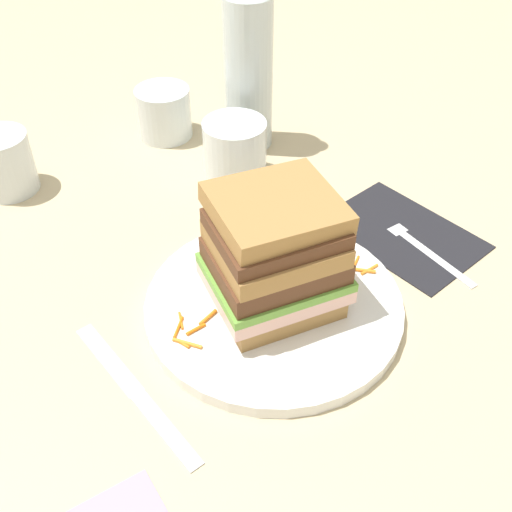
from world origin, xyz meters
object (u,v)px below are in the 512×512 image
knife (138,395)px  water_bottle (248,61)px  fork (416,241)px  empty_tumbler_0 (4,163)px  empty_tumbler_1 (164,113)px  main_plate (274,306)px  juice_glass (235,154)px  napkin_dark (402,233)px  sandwich (275,256)px

knife → water_bottle: bearing=40.1°
fork → water_bottle: size_ratio=0.60×
empty_tumbler_0 → empty_tumbler_1: size_ratio=1.01×
water_bottle → empty_tumbler_1: bearing=133.1°
main_plate → empty_tumbler_1: empty_tumbler_1 is taller
main_plate → empty_tumbler_0: bearing=109.6°
main_plate → knife: bearing=-176.9°
juice_glass → water_bottle: 0.12m
napkin_dark → knife: (-0.36, -0.01, 0.00)m
main_plate → knife: size_ratio=1.32×
empty_tumbler_1 → sandwich: bearing=-104.4°
sandwich → empty_tumbler_1: bearing=75.6°
napkin_dark → fork: (-0.00, -0.02, 0.00)m
main_plate → knife: main_plate is taller
sandwich → main_plate: bearing=-128.4°
knife → main_plate: bearing=3.1°
main_plate → fork: main_plate is taller
napkin_dark → water_bottle: size_ratio=0.63×
fork → water_bottle: 0.32m
fork → juice_glass: size_ratio=2.04×
main_plate → napkin_dark: bearing=1.2°
knife → empty_tumbler_1: bearing=55.5°
water_bottle → knife: bearing=-139.9°
knife → empty_tumbler_1: 0.46m
juice_glass → fork: bearing=-70.2°
main_plate → juice_glass: size_ratio=3.25×
napkin_dark → knife: size_ratio=0.87×
main_plate → napkin_dark: (0.20, 0.00, -0.01)m
napkin_dark → water_bottle: water_bottle is taller
main_plate → empty_tumbler_1: bearing=75.5°
napkin_dark → fork: fork is taller
fork → empty_tumbler_1: bearing=104.7°
napkin_dark → water_bottle: bearing=94.0°
main_plate → water_bottle: 0.35m
fork → water_bottle: (-0.02, 0.30, 0.12)m
sandwich → knife: sandwich is taller
empty_tumbler_1 → juice_glass: bearing=-83.9°
napkin_dark → empty_tumbler_0: (-0.33, 0.37, 0.04)m
juice_glass → water_bottle: bearing=41.8°
sandwich → empty_tumbler_0: bearing=109.7°
juice_glass → knife: bearing=-140.3°
empty_tumbler_0 → juice_glass: bearing=-32.4°
water_bottle → empty_tumbler_0: water_bottle is taller
knife → water_bottle: size_ratio=0.73×
water_bottle → main_plate: bearing=-122.6°
napkin_dark → juice_glass: bearing=111.9°
empty_tumbler_1 → knife: bearing=-124.5°
sandwich → juice_glass: bearing=63.2°
sandwich → napkin_dark: (0.20, 0.00, -0.07)m
main_plate → empty_tumbler_0: (-0.13, 0.38, 0.03)m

